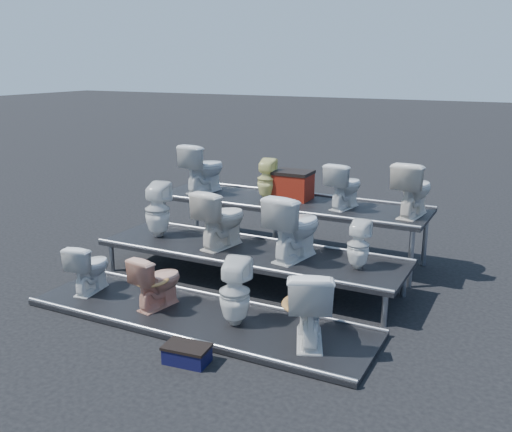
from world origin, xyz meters
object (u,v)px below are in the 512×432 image
at_px(toilet_0, 90,267).
at_px(toilet_4, 157,210).
at_px(step_stool, 187,355).
at_px(toilet_1, 157,281).
at_px(toilet_9, 267,179).
at_px(toilet_11, 413,189).
at_px(toilet_2, 235,292).
at_px(toilet_8, 204,168).
at_px(toilet_10, 345,185).
at_px(toilet_6, 295,226).
at_px(red_crate, 293,187).
at_px(toilet_3, 309,304).
at_px(toilet_5, 221,218).
at_px(toilet_7, 358,245).

bearing_deg(toilet_0, toilet_4, -103.38).
xyz_separation_m(toilet_0, step_stool, (2.05, -0.88, -0.30)).
relative_size(toilet_1, toilet_9, 1.05).
height_order(toilet_0, toilet_11, toilet_11).
relative_size(toilet_0, toilet_2, 0.84).
height_order(toilet_2, toilet_8, toilet_8).
height_order(toilet_0, toilet_10, toilet_10).
height_order(toilet_6, red_crate, toilet_6).
height_order(toilet_4, toilet_6, toilet_6).
height_order(toilet_0, red_crate, red_crate).
distance_m(toilet_3, toilet_9, 3.21).
bearing_deg(toilet_8, red_crate, -162.44).
height_order(toilet_5, toilet_11, toilet_11).
bearing_deg(toilet_2, toilet_0, -9.67).
height_order(toilet_3, toilet_7, toilet_7).
bearing_deg(toilet_11, toilet_8, 7.31).
xyz_separation_m(toilet_3, red_crate, (-1.39, 2.78, 0.58)).
xyz_separation_m(toilet_3, toilet_4, (-2.88, 1.30, 0.38)).
xyz_separation_m(toilet_1, toilet_8, (-0.94, 2.60, 0.87)).
bearing_deg(toilet_8, toilet_9, -169.17).
xyz_separation_m(toilet_0, toilet_9, (1.25, 2.60, 0.79)).
bearing_deg(toilet_3, toilet_7, -117.63).
bearing_deg(toilet_1, toilet_7, -137.09).
bearing_deg(toilet_0, toilet_5, -140.13).
bearing_deg(toilet_6, toilet_2, 93.40).
xyz_separation_m(toilet_0, toilet_11, (3.48, 2.60, 0.86)).
bearing_deg(toilet_9, toilet_10, 174.15).
bearing_deg(toilet_7, toilet_11, -103.14).
bearing_deg(toilet_6, toilet_1, 57.27).
xyz_separation_m(toilet_2, toilet_5, (-0.92, 1.30, 0.42)).
distance_m(toilet_0, toilet_11, 4.43).
height_order(toilet_1, toilet_6, toilet_6).
bearing_deg(toilet_4, red_crate, -144.92).
xyz_separation_m(toilet_0, toilet_8, (0.12, 2.60, 0.87)).
relative_size(toilet_1, toilet_2, 0.86).
height_order(toilet_7, toilet_9, toilet_9).
bearing_deg(red_crate, toilet_6, -66.52).
height_order(toilet_3, toilet_10, toilet_10).
distance_m(toilet_0, toilet_8, 2.74).
xyz_separation_m(toilet_1, toilet_9, (0.19, 2.60, 0.78)).
distance_m(toilet_2, toilet_11, 3.04).
bearing_deg(toilet_1, toilet_11, -122.20).
xyz_separation_m(toilet_2, toilet_6, (0.16, 1.30, 0.45)).
bearing_deg(toilet_3, toilet_8, -64.52).
bearing_deg(toilet_3, toilet_6, -83.27).
distance_m(toilet_6, toilet_11, 1.80).
distance_m(toilet_0, toilet_4, 1.39).
bearing_deg(toilet_10, toilet_9, 10.81).
xyz_separation_m(toilet_0, toilet_7, (3.12, 1.30, 0.38)).
height_order(toilet_11, red_crate, toilet_11).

